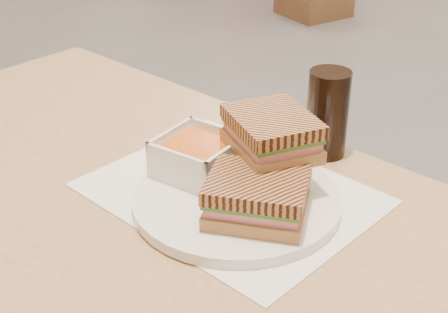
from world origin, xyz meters
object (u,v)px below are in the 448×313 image
Objects in this scene: panini_lower at (257,197)px; cola_glass at (327,114)px; main_table at (135,265)px; soup_bowl at (198,158)px; plate at (237,200)px.

cola_glass reaches higher than panini_lower.
cola_glass is at bearing 63.93° from main_table.
soup_bowl is 0.80× the size of cola_glass.
cola_glass is (-0.03, 0.24, 0.02)m from panini_lower.
main_table is 8.88× the size of cola_glass.
cola_glass reaches higher than main_table.
panini_lower is at bearing -16.68° from soup_bowl.
soup_bowl is at bearing 169.11° from plate.
main_table is 0.19m from soup_bowl.
main_table is 4.27× the size of plate.
soup_bowl is at bearing -117.55° from cola_glass.
panini_lower reaches higher than plate.
cola_glass is at bearing 62.45° from soup_bowl.
soup_bowl reaches higher than plate.
main_table is at bearing -116.07° from cola_glass.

